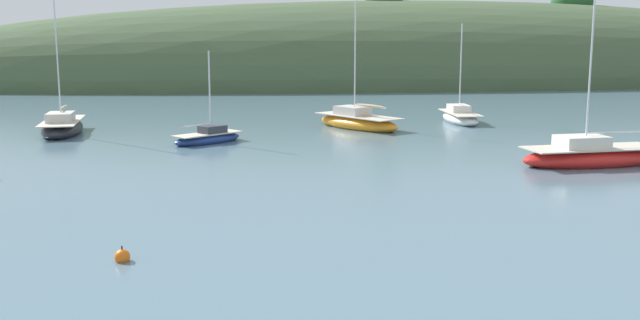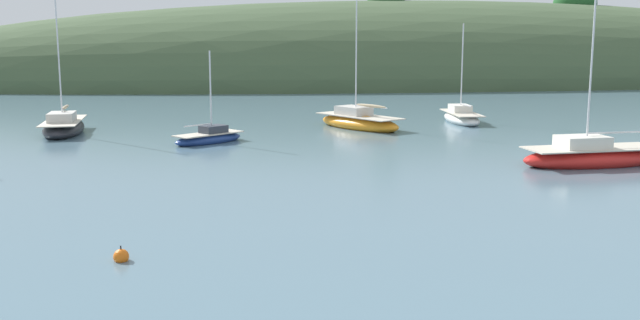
{
  "view_description": "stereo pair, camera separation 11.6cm",
  "coord_description": "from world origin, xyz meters",
  "px_view_note": "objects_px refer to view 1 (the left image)",
  "views": [
    {
      "loc": [
        -4.49,
        -8.86,
        6.29
      ],
      "look_at": [
        0.0,
        20.0,
        1.2
      ],
      "focal_mm": 40.7,
      "sensor_mm": 36.0,
      "label": 1
    },
    {
      "loc": [
        -4.37,
        -8.88,
        6.29
      ],
      "look_at": [
        0.0,
        20.0,
        1.2
      ],
      "focal_mm": 40.7,
      "sensor_mm": 36.0,
      "label": 2
    }
  ],
  "objects_px": {
    "sailboat_navy_dinghy": "(208,138)",
    "sailboat_teal_outer": "(590,156)",
    "mooring_buoy_inner": "(122,257)",
    "sailboat_yellow_far": "(460,117)",
    "sailboat_cream_ketch": "(62,127)",
    "sailboat_white_near": "(358,122)"
  },
  "relations": [
    {
      "from": "sailboat_cream_ketch",
      "to": "sailboat_navy_dinghy",
      "type": "bearing_deg",
      "value": -30.55
    },
    {
      "from": "sailboat_cream_ketch",
      "to": "sailboat_yellow_far",
      "type": "bearing_deg",
      "value": 4.07
    },
    {
      "from": "mooring_buoy_inner",
      "to": "sailboat_white_near",
      "type": "bearing_deg",
      "value": 65.68
    },
    {
      "from": "mooring_buoy_inner",
      "to": "sailboat_teal_outer",
      "type": "bearing_deg",
      "value": 30.23
    },
    {
      "from": "sailboat_teal_outer",
      "to": "sailboat_cream_ketch",
      "type": "bearing_deg",
      "value": 150.44
    },
    {
      "from": "sailboat_navy_dinghy",
      "to": "sailboat_cream_ketch",
      "type": "xyz_separation_m",
      "value": [
        -9.21,
        5.43,
        0.13
      ]
    },
    {
      "from": "sailboat_navy_dinghy",
      "to": "sailboat_teal_outer",
      "type": "distance_m",
      "value": 21.02
    },
    {
      "from": "sailboat_navy_dinghy",
      "to": "sailboat_cream_ketch",
      "type": "distance_m",
      "value": 10.69
    },
    {
      "from": "sailboat_yellow_far",
      "to": "sailboat_white_near",
      "type": "bearing_deg",
      "value": -165.4
    },
    {
      "from": "sailboat_teal_outer",
      "to": "mooring_buoy_inner",
      "type": "relative_size",
      "value": 17.75
    },
    {
      "from": "sailboat_navy_dinghy",
      "to": "sailboat_teal_outer",
      "type": "xyz_separation_m",
      "value": [
        18.37,
        -10.21,
        0.13
      ]
    },
    {
      "from": "sailboat_yellow_far",
      "to": "mooring_buoy_inner",
      "type": "distance_m",
      "value": 36.09
    },
    {
      "from": "sailboat_yellow_far",
      "to": "sailboat_white_near",
      "type": "height_order",
      "value": "sailboat_white_near"
    },
    {
      "from": "sailboat_teal_outer",
      "to": "mooring_buoy_inner",
      "type": "bearing_deg",
      "value": -149.77
    },
    {
      "from": "sailboat_white_near",
      "to": "mooring_buoy_inner",
      "type": "distance_m",
      "value": 30.33
    },
    {
      "from": "sailboat_yellow_far",
      "to": "sailboat_cream_ketch",
      "type": "distance_m",
      "value": 27.3
    },
    {
      "from": "sailboat_yellow_far",
      "to": "sailboat_navy_dinghy",
      "type": "height_order",
      "value": "sailboat_yellow_far"
    },
    {
      "from": "mooring_buoy_inner",
      "to": "sailboat_yellow_far",
      "type": "bearing_deg",
      "value": 55.43
    },
    {
      "from": "sailboat_navy_dinghy",
      "to": "sailboat_white_near",
      "type": "relative_size",
      "value": 0.62
    },
    {
      "from": "sailboat_yellow_far",
      "to": "sailboat_cream_ketch",
      "type": "xyz_separation_m",
      "value": [
        -27.23,
        -1.94,
        0.06
      ]
    },
    {
      "from": "sailboat_yellow_far",
      "to": "sailboat_cream_ketch",
      "type": "height_order",
      "value": "sailboat_cream_ketch"
    },
    {
      "from": "sailboat_teal_outer",
      "to": "mooring_buoy_inner",
      "type": "height_order",
      "value": "sailboat_teal_outer"
    }
  ]
}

